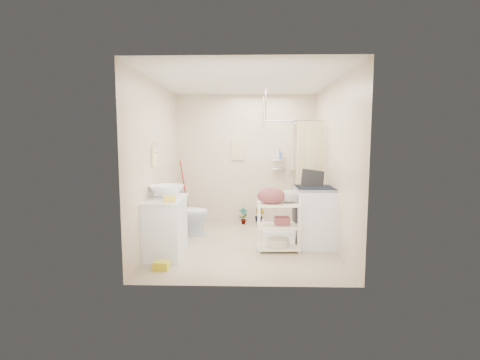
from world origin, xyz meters
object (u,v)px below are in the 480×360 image
(toilet, at_px, (187,213))
(laundry_rack, at_px, (278,222))
(vanity, at_px, (166,226))
(washing_machine, at_px, (316,216))

(toilet, distance_m, laundry_rack, 1.79)
(vanity, distance_m, toilet, 1.08)
(toilet, height_order, laundry_rack, laundry_rack)
(vanity, height_order, washing_machine, washing_machine)
(toilet, relative_size, laundry_rack, 0.88)
(washing_machine, relative_size, laundry_rack, 1.07)
(vanity, xyz_separation_m, washing_machine, (2.30, 0.48, 0.05))
(washing_machine, bearing_deg, laundry_rack, -155.84)
(washing_machine, xyz_separation_m, laundry_rack, (-0.62, -0.28, -0.03))
(laundry_rack, bearing_deg, toilet, 148.83)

